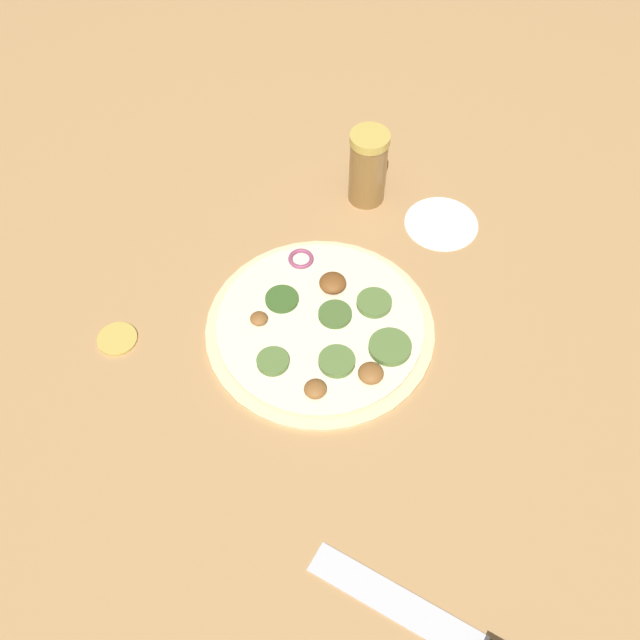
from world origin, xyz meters
name	(u,v)px	position (x,y,z in m)	size (l,w,h in m)	color
ground_plane	(320,329)	(0.00, 0.00, 0.00)	(3.00, 3.00, 0.00)	tan
pizza	(322,326)	(0.00, 0.00, 0.01)	(0.28, 0.28, 0.03)	beige
spice_jar	(368,167)	(-0.20, 0.11, 0.06)	(0.05, 0.05, 0.11)	olive
loose_cap	(117,338)	(-0.04, -0.24, 0.00)	(0.05, 0.05, 0.01)	gold
flour_patch	(441,223)	(-0.13, 0.20, 0.00)	(0.10, 0.10, 0.00)	white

